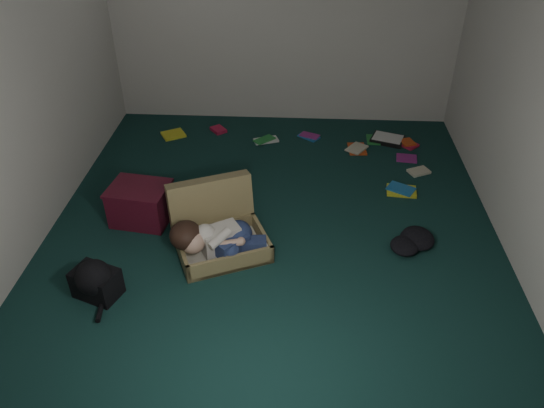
# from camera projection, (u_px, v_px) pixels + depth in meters

# --- Properties ---
(floor) EXTENTS (4.50, 4.50, 0.00)m
(floor) POSITION_uv_depth(u_px,v_px,m) (273.00, 226.00, 4.82)
(floor) COLOR #10302C
(floor) RESTS_ON ground
(wall_back) EXTENTS (4.50, 0.00, 4.50)m
(wall_back) POSITION_uv_depth(u_px,v_px,m) (284.00, 11.00, 5.91)
(wall_back) COLOR silver
(wall_back) RESTS_ON ground
(wall_front) EXTENTS (4.50, 0.00, 4.50)m
(wall_front) POSITION_uv_depth(u_px,v_px,m) (244.00, 305.00, 2.23)
(wall_front) COLOR silver
(wall_front) RESTS_ON ground
(wall_left) EXTENTS (0.00, 4.50, 4.50)m
(wall_left) POSITION_uv_depth(u_px,v_px,m) (19.00, 86.00, 4.16)
(wall_left) COLOR silver
(wall_left) RESTS_ON ground
(wall_right) EXTENTS (0.00, 4.50, 4.50)m
(wall_right) POSITION_uv_depth(u_px,v_px,m) (539.00, 98.00, 3.98)
(wall_right) COLOR silver
(wall_right) RESTS_ON ground
(suitcase) EXTENTS (0.95, 0.94, 0.54)m
(suitcase) POSITION_uv_depth(u_px,v_px,m) (218.00, 229.00, 4.52)
(suitcase) COLOR olive
(suitcase) RESTS_ON floor
(person) EXTENTS (0.81, 0.43, 0.33)m
(person) POSITION_uv_depth(u_px,v_px,m) (217.00, 239.00, 4.34)
(person) COLOR beige
(person) RESTS_ON suitcase
(maroon_bin) EXTENTS (0.57, 0.48, 0.36)m
(maroon_bin) POSITION_uv_depth(u_px,v_px,m) (141.00, 204.00, 4.79)
(maroon_bin) COLOR #4A0F1E
(maroon_bin) RESTS_ON floor
(backpack) EXTENTS (0.51, 0.46, 0.25)m
(backpack) POSITION_uv_depth(u_px,v_px,m) (96.00, 282.00, 4.03)
(backpack) COLOR black
(backpack) RESTS_ON floor
(clothing_pile) EXTENTS (0.49, 0.45, 0.13)m
(clothing_pile) POSITION_uv_depth(u_px,v_px,m) (416.00, 237.00, 4.58)
(clothing_pile) COLOR black
(clothing_pile) RESTS_ON floor
(paper_tray) EXTENTS (0.43, 0.38, 0.05)m
(paper_tray) POSITION_uv_depth(u_px,v_px,m) (388.00, 139.00, 6.13)
(paper_tray) COLOR black
(paper_tray) RESTS_ON floor
(book_scatter) EXTENTS (2.98, 1.48, 0.02)m
(book_scatter) POSITION_uv_depth(u_px,v_px,m) (330.00, 149.00, 5.98)
(book_scatter) COLOR yellow
(book_scatter) RESTS_ON floor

